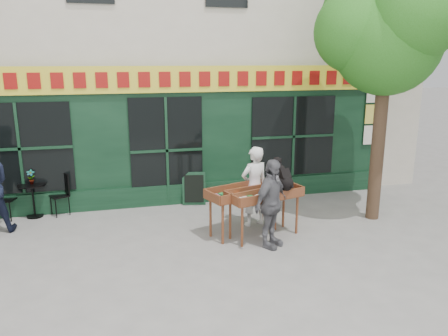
{
  "coord_description": "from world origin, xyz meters",
  "views": [
    {
      "loc": [
        -1.16,
        -7.81,
        3.43
      ],
      "look_at": [
        0.94,
        0.5,
        1.3
      ],
      "focal_mm": 35.0,
      "sensor_mm": 36.0,
      "label": 1
    }
  ],
  "objects_px": {
    "book_cart_center": "(264,197)",
    "man_right": "(271,204)",
    "dog": "(283,173)",
    "bistro_table": "(33,194)",
    "woman": "(254,186)",
    "book_cart_right": "(244,194)"
  },
  "relations": [
    {
      "from": "dog",
      "to": "book_cart_right",
      "type": "height_order",
      "value": "dog"
    },
    {
      "from": "man_right",
      "to": "book_cart_right",
      "type": "bearing_deg",
      "value": 72.46
    },
    {
      "from": "book_cart_center",
      "to": "man_right",
      "type": "relative_size",
      "value": 0.96
    },
    {
      "from": "woman",
      "to": "man_right",
      "type": "height_order",
      "value": "woman"
    },
    {
      "from": "woman",
      "to": "book_cart_center",
      "type": "bearing_deg",
      "value": 74.32
    },
    {
      "from": "bistro_table",
      "to": "man_right",
      "type": "bearing_deg",
      "value": -31.48
    },
    {
      "from": "book_cart_center",
      "to": "bistro_table",
      "type": "xyz_separation_m",
      "value": [
        -4.62,
        2.3,
        -0.28
      ]
    },
    {
      "from": "woman",
      "to": "book_cart_right",
      "type": "bearing_deg",
      "value": 33.44
    },
    {
      "from": "dog",
      "to": "bistro_table",
      "type": "relative_size",
      "value": 0.79
    },
    {
      "from": "book_cart_center",
      "to": "man_right",
      "type": "height_order",
      "value": "man_right"
    },
    {
      "from": "woman",
      "to": "man_right",
      "type": "xyz_separation_m",
      "value": [
        -0.05,
        -1.15,
        -0.01
      ]
    },
    {
      "from": "book_cart_center",
      "to": "book_cart_right",
      "type": "relative_size",
      "value": 0.99
    },
    {
      "from": "bistro_table",
      "to": "dog",
      "type": "bearing_deg",
      "value": -25.29
    },
    {
      "from": "woman",
      "to": "book_cart_right",
      "type": "distance_m",
      "value": 0.53
    },
    {
      "from": "book_cart_center",
      "to": "man_right",
      "type": "bearing_deg",
      "value": -111.13
    },
    {
      "from": "woman",
      "to": "man_right",
      "type": "distance_m",
      "value": 1.15
    },
    {
      "from": "man_right",
      "to": "book_cart_center",
      "type": "bearing_deg",
      "value": 45.2
    },
    {
      "from": "man_right",
      "to": "bistro_table",
      "type": "relative_size",
      "value": 2.22
    },
    {
      "from": "woman",
      "to": "bistro_table",
      "type": "height_order",
      "value": "woman"
    },
    {
      "from": "book_cart_right",
      "to": "dog",
      "type": "bearing_deg",
      "value": -42.47
    },
    {
      "from": "dog",
      "to": "man_right",
      "type": "distance_m",
      "value": 0.75
    },
    {
      "from": "book_cart_center",
      "to": "woman",
      "type": "xyz_separation_m",
      "value": [
        0.0,
        0.65,
        0.03
      ]
    }
  ]
}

